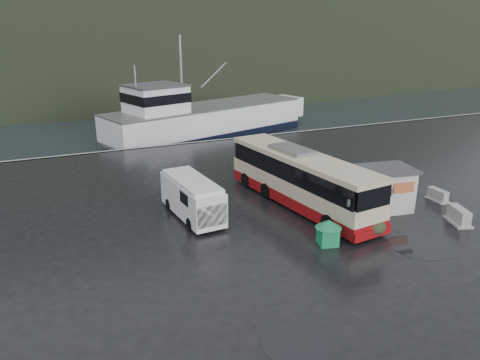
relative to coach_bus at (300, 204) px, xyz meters
name	(u,v)px	position (x,y,z in m)	size (l,w,h in m)	color
ground	(283,227)	(-2.58, -2.56, 0.00)	(160.00, 160.00, 0.00)	black
harbor_water	(79,66)	(-2.58, 107.44, 0.00)	(300.00, 180.00, 0.02)	black
quay_edge	(178,144)	(-2.58, 17.44, 0.00)	(160.00, 0.60, 1.50)	#999993
headland	(72,44)	(7.42, 247.44, 0.00)	(780.00, 540.00, 570.00)	black
coach_bus	(300,204)	(0.00, 0.00, 0.00)	(3.00, 11.96, 3.38)	#C5B895
white_van	(193,216)	(-6.59, 0.80, 0.00)	(1.90, 5.50, 2.30)	silver
waste_bin_left	(327,244)	(-1.52, -5.27, 0.00)	(0.95, 0.95, 1.32)	#167E49
waste_bin_right	(365,213)	(2.72, -2.76, 0.00)	(1.15, 1.15, 1.61)	#167E49
dome_tent	(363,231)	(1.15, -4.68, 0.00)	(2.00, 2.80, 1.10)	#2B301D
ticket_kiosk	(381,209)	(4.05, -2.62, 0.00)	(3.29, 2.49, 2.57)	beige
jersey_barrier_a	(458,223)	(6.59, -5.93, 0.00)	(0.88, 1.76, 0.88)	#999993
jersey_barrier_b	(437,200)	(8.20, -2.85, 0.00)	(0.72, 1.44, 0.72)	#999993
fishing_trawler	(207,124)	(2.92, 24.88, 0.00)	(27.14, 5.94, 10.86)	silver
puddles	(352,242)	(-0.29, -5.61, 0.00)	(12.27, 15.05, 0.01)	black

